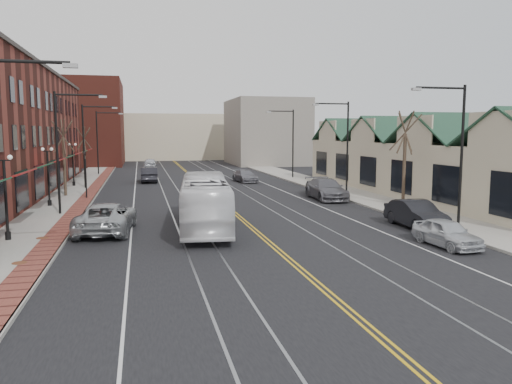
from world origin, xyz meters
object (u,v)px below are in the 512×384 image
transit_bus (205,202)px  parked_suv (106,218)px  parked_car_a (447,233)px  parked_car_b (416,214)px  parked_car_d (323,187)px  parked_car_c (326,189)px

transit_bus → parked_suv: 5.52m
parked_car_a → parked_car_b: 4.80m
parked_car_b → parked_suv: bearing=172.3°
transit_bus → parked_car_d: (11.94, 12.52, -0.76)m
parked_suv → parked_car_c: size_ratio=1.03×
parked_suv → parked_car_b: size_ratio=1.24×
parked_suv → parked_car_b: 17.61m
parked_car_a → parked_car_c: size_ratio=0.68×
parked_car_c → parked_car_b: bearing=-84.4°
parked_car_c → parked_car_d: parked_car_c is taller
parked_car_b → parked_car_d: parked_car_b is taller
transit_bus → parked_car_c: (11.32, 10.15, -0.69)m
parked_car_a → parked_car_c: (0.50, 17.38, 0.17)m
parked_car_c → parked_car_d: (0.62, 2.37, -0.07)m
transit_bus → parked_car_b: (11.94, -2.57, -0.74)m
transit_bus → parked_suv: size_ratio=1.83×
parked_car_a → parked_car_b: size_ratio=0.82×
parked_car_a → parked_car_d: bearing=83.4°
parked_car_b → parked_car_d: 15.09m
transit_bus → parked_car_a: transit_bus is taller
transit_bus → parked_car_c: 15.22m
parked_car_a → parked_suv: bearing=152.5°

